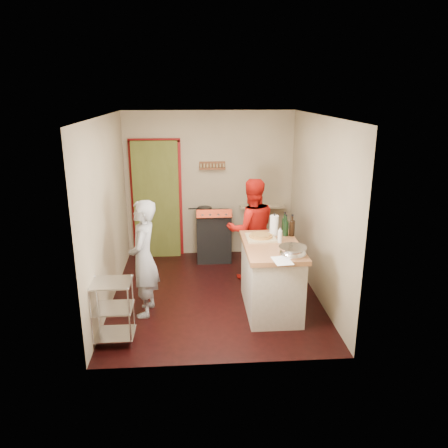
% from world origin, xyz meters
% --- Properties ---
extents(floor, '(3.50, 3.50, 0.00)m').
position_xyz_m(floor, '(0.00, 0.00, 0.00)').
color(floor, black).
rests_on(floor, ground).
extents(back_wall, '(3.00, 0.44, 2.60)m').
position_xyz_m(back_wall, '(-0.64, 1.78, 1.13)').
color(back_wall, tan).
rests_on(back_wall, ground).
extents(left_wall, '(0.04, 3.50, 2.60)m').
position_xyz_m(left_wall, '(-1.50, 0.00, 1.30)').
color(left_wall, tan).
rests_on(left_wall, ground).
extents(right_wall, '(0.04, 3.50, 2.60)m').
position_xyz_m(right_wall, '(1.50, 0.00, 1.30)').
color(right_wall, tan).
rests_on(right_wall, ground).
extents(ceiling, '(3.00, 3.50, 0.02)m').
position_xyz_m(ceiling, '(0.00, 0.00, 2.61)').
color(ceiling, white).
rests_on(ceiling, back_wall).
extents(stove, '(0.60, 0.63, 1.00)m').
position_xyz_m(stove, '(0.05, 1.42, 0.45)').
color(stove, black).
rests_on(stove, ground).
extents(wire_shelving, '(0.48, 0.40, 0.80)m').
position_xyz_m(wire_shelving, '(-1.28, -1.20, 0.44)').
color(wire_shelving, silver).
rests_on(wire_shelving, ground).
extents(island, '(0.75, 1.38, 1.26)m').
position_xyz_m(island, '(0.75, -0.51, 0.50)').
color(island, beige).
rests_on(island, ground).
extents(person_stripe, '(0.43, 0.61, 1.59)m').
position_xyz_m(person_stripe, '(-0.97, -0.50, 0.79)').
color(person_stripe, '#A4A5A9').
rests_on(person_stripe, ground).
extents(person_red, '(0.86, 0.71, 1.64)m').
position_xyz_m(person_red, '(0.61, 0.56, 0.82)').
color(person_red, '#B8130C').
rests_on(person_red, ground).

